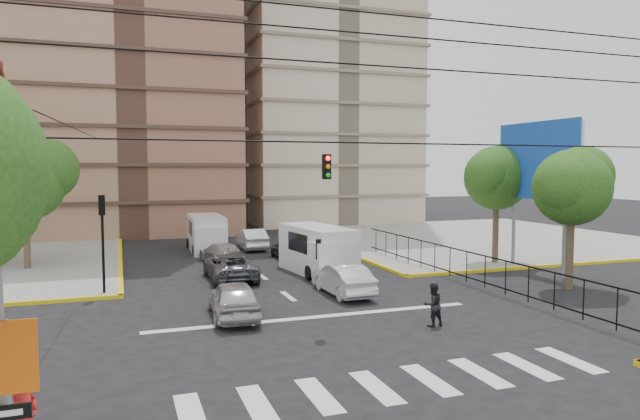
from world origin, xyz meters
name	(u,v)px	position (x,y,z in m)	size (l,w,h in m)	color
ground	(326,325)	(0.00, 0.00, 0.00)	(160.00, 160.00, 0.00)	black
sidewalk_ne	(473,238)	(20.00, 20.00, 0.07)	(26.00, 26.00, 0.15)	gray
crosswalk_stripes	(403,383)	(0.00, -6.00, 0.01)	(12.00, 2.40, 0.01)	silver
stop_line	(316,317)	(0.00, 1.20, 0.01)	(13.00, 0.40, 0.01)	silver
park_fence	(466,285)	(9.00, 4.50, 0.00)	(0.10, 22.50, 1.66)	black
billboard	(539,163)	(14.45, 6.00, 6.00)	(0.36, 6.20, 8.10)	slate
tree_park_a	(573,184)	(13.08, 2.01, 5.01)	(4.41, 3.60, 6.83)	#473828
tree_park_c	(498,175)	(14.09, 9.01, 5.34)	(4.65, 3.80, 7.25)	#473828
tree_tudor	(26,178)	(-11.90, 16.01, 5.22)	(5.39, 4.40, 7.43)	#473828
traffic_light_nw	(102,227)	(-7.80, 7.80, 3.11)	(0.28, 0.22, 4.40)	black
traffic_light_hanging	(348,163)	(0.00, -2.04, 5.90)	(18.00, 9.12, 0.92)	black
district_sign	(8,376)	(-8.80, -9.24, 2.45)	(0.90, 0.12, 3.20)	slate
van_right_lane	(319,251)	(3.09, 9.60, 1.25)	(2.92, 5.94, 2.57)	silver
van_left_lane	(207,234)	(-1.46, 19.89, 1.20)	(2.29, 5.52, 2.47)	silver
car_silver_front_left	(234,299)	(-3.01, 2.18, 0.73)	(1.72, 4.28, 1.46)	#BABABF
car_white_front_right	(343,279)	(2.43, 4.47, 0.71)	(1.50, 4.30, 1.42)	white
car_grey_mid_left	(230,266)	(-1.76, 9.68, 0.69)	(2.29, 4.96, 1.38)	#57595E
car_silver_rear_left	(221,253)	(-1.33, 14.83, 0.63)	(1.77, 4.35, 1.26)	#A3A3A7
car_darkgrey_mid_right	(287,249)	(2.89, 15.10, 0.64)	(1.52, 3.78, 1.29)	#262628
car_white_rear_right	(252,239)	(1.69, 20.06, 0.74)	(1.56, 4.48, 1.48)	white
pedestrian_sw_corner	(24,420)	(-8.83, -7.68, 1.06)	(0.66, 0.44, 1.82)	#B21D1B
pedestrian_crosswalk	(433,305)	(3.60, -1.41, 0.80)	(0.77, 0.60, 1.59)	black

